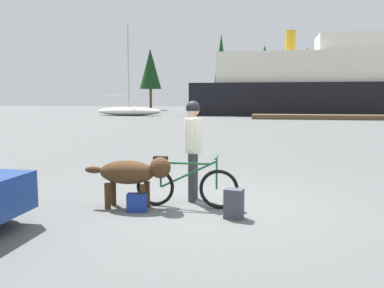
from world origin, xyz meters
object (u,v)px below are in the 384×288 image
Objects in this scene: person_cyclist at (193,140)px; handbag_pannier at (137,203)px; backpack at (234,204)px; ferry_boat at (322,85)px; dog at (132,173)px; sailboat_moored at (129,111)px; bicycle at (186,186)px.

handbag_pannier is (-0.77, -0.88, -0.95)m from person_cyclist.
backpack is 39.47m from ferry_boat.
dog is 3.28× the size of backpack.
person_cyclist is at bearing -68.93° from sailboat_moored.
dog is 0.05× the size of ferry_boat.
sailboat_moored is (-12.76, 33.71, 0.15)m from bicycle.
bicycle is at bearing -100.88° from ferry_boat.
handbag_pannier is at bearing -53.63° from dog.
handbag_pannier is (-1.58, 0.08, -0.08)m from backpack.
sailboat_moored is (-12.80, 33.23, -0.58)m from person_cyclist.
person_cyclist is 0.19× the size of sailboat_moored.
dog is 0.51m from handbag_pannier.
sailboat_moored is (-11.89, 33.93, -0.08)m from dog.
backpack is 0.05× the size of sailboat_moored.
ferry_boat is at bearing 79.05° from person_cyclist.
backpack is (0.85, -0.49, -0.14)m from bicycle.
handbag_pannier is 0.01× the size of ferry_boat.
dog is at bearing -165.83° from bicycle.
backpack is (0.81, -0.96, -0.87)m from person_cyclist.
bicycle is 0.99m from backpack.
handbag_pannier is (0.14, -0.19, -0.45)m from dog.
ferry_boat is at bearing 78.20° from handbag_pannier.
backpack is 36.81m from sailboat_moored.
sailboat_moored is at bearing 109.42° from handbag_pannier.
person_cyclist is (0.04, 0.48, 0.73)m from bicycle.
ferry_boat reaches higher than person_cyclist.
person_cyclist is 35.62m from sailboat_moored.
person_cyclist is 1.20× the size of dog.
ferry_boat is at bearing 80.47° from backpack.
dog is at bearing -70.69° from sailboat_moored.
sailboat_moored reaches higher than bicycle.
handbag_pannier is at bearing -70.58° from sailboat_moored.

